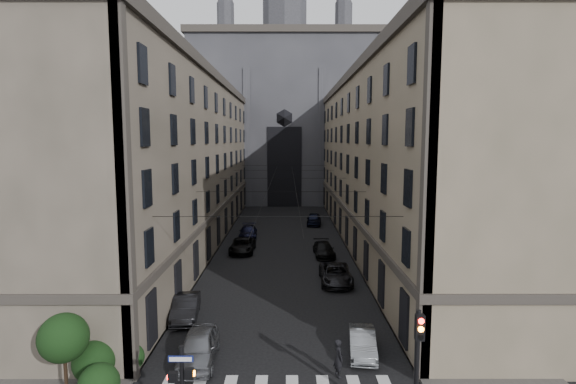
{
  "coord_description": "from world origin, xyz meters",
  "views": [
    {
      "loc": [
        0.52,
        -14.68,
        11.75
      ],
      "look_at": [
        0.56,
        12.3,
        8.61
      ],
      "focal_mm": 28.0,
      "sensor_mm": 36.0,
      "label": 1
    }
  ],
  "objects_px": {
    "car_right_midnear": "(336,274)",
    "car_right_far": "(314,219)",
    "car_left_near": "(199,347)",
    "car_right_midfar": "(324,249)",
    "car_left_midnear": "(186,307)",
    "car_right_near": "(362,342)",
    "traffic_light_right": "(418,358)",
    "pedestrian": "(338,358)",
    "car_left_far": "(248,232)",
    "gothic_tower": "(285,109)",
    "car_left_midfar": "(242,245)"
  },
  "relations": [
    {
      "from": "traffic_light_right",
      "to": "pedestrian",
      "type": "height_order",
      "value": "traffic_light_right"
    },
    {
      "from": "car_left_near",
      "to": "car_right_midnear",
      "type": "xyz_separation_m",
      "value": [
        8.69,
        13.21,
        -0.05
      ]
    },
    {
      "from": "pedestrian",
      "to": "car_left_midfar",
      "type": "bearing_deg",
      "value": -2.53
    },
    {
      "from": "car_left_near",
      "to": "car_right_midfar",
      "type": "xyz_separation_m",
      "value": [
        8.42,
        21.83,
        -0.12
      ]
    },
    {
      "from": "car_left_midfar",
      "to": "car_left_far",
      "type": "bearing_deg",
      "value": 90.9
    },
    {
      "from": "car_right_near",
      "to": "car_right_midfar",
      "type": "xyz_separation_m",
      "value": [
        -0.43,
        20.97,
        0.03
      ]
    },
    {
      "from": "car_left_near",
      "to": "car_left_far",
      "type": "distance_m",
      "value": 30.29
    },
    {
      "from": "car_right_near",
      "to": "car_right_far",
      "type": "height_order",
      "value": "car_right_far"
    },
    {
      "from": "car_left_far",
      "to": "pedestrian",
      "type": "relative_size",
      "value": 2.61
    },
    {
      "from": "car_right_midfar",
      "to": "car_right_midnear",
      "type": "bearing_deg",
      "value": -90.88
    },
    {
      "from": "car_left_midnear",
      "to": "car_right_midnear",
      "type": "bearing_deg",
      "value": 27.94
    },
    {
      "from": "car_right_midfar",
      "to": "pedestrian",
      "type": "distance_m",
      "value": 23.35
    },
    {
      "from": "car_right_near",
      "to": "car_left_near",
      "type": "bearing_deg",
      "value": -168.57
    },
    {
      "from": "car_right_far",
      "to": "pedestrian",
      "type": "height_order",
      "value": "pedestrian"
    },
    {
      "from": "car_left_far",
      "to": "car_right_far",
      "type": "xyz_separation_m",
      "value": [
        8.4,
        8.36,
        0.07
      ]
    },
    {
      "from": "gothic_tower",
      "to": "car_right_midnear",
      "type": "distance_m",
      "value": 56.56
    },
    {
      "from": "pedestrian",
      "to": "traffic_light_right",
      "type": "bearing_deg",
      "value": -169.86
    },
    {
      "from": "car_left_midfar",
      "to": "car_right_near",
      "type": "xyz_separation_m",
      "value": [
        8.85,
        -22.52,
        -0.07
      ]
    },
    {
      "from": "car_left_near",
      "to": "car_right_midfar",
      "type": "bearing_deg",
      "value": 66.63
    },
    {
      "from": "car_left_near",
      "to": "car_left_midnear",
      "type": "height_order",
      "value": "car_left_near"
    },
    {
      "from": "car_left_midfar",
      "to": "car_right_midnear",
      "type": "distance_m",
      "value": 13.39
    },
    {
      "from": "car_left_near",
      "to": "car_left_midfar",
      "type": "bearing_deg",
      "value": 87.71
    },
    {
      "from": "gothic_tower",
      "to": "car_right_far",
      "type": "bearing_deg",
      "value": -81.56
    },
    {
      "from": "car_left_far",
      "to": "car_right_far",
      "type": "distance_m",
      "value": 11.85
    },
    {
      "from": "car_right_midnear",
      "to": "car_left_far",
      "type": "bearing_deg",
      "value": 117.63
    },
    {
      "from": "car_right_midfar",
      "to": "car_right_far",
      "type": "xyz_separation_m",
      "value": [
        -0.02,
        16.81,
        0.11
      ]
    },
    {
      "from": "traffic_light_right",
      "to": "car_right_midnear",
      "type": "bearing_deg",
      "value": 93.28
    },
    {
      "from": "car_right_far",
      "to": "car_right_midfar",
      "type": "bearing_deg",
      "value": -85.14
    },
    {
      "from": "car_left_midnear",
      "to": "car_left_midfar",
      "type": "xyz_separation_m",
      "value": [
        2.0,
        17.53,
        -0.03
      ]
    },
    {
      "from": "car_left_near",
      "to": "gothic_tower",
      "type": "bearing_deg",
      "value": 84.13
    },
    {
      "from": "car_left_near",
      "to": "car_left_midfar",
      "type": "xyz_separation_m",
      "value": [
        0.0,
        23.39,
        -0.08
      ]
    },
    {
      "from": "car_left_near",
      "to": "car_right_midnear",
      "type": "height_order",
      "value": "car_left_near"
    },
    {
      "from": "car_left_near",
      "to": "pedestrian",
      "type": "distance_m",
      "value": 7.41
    },
    {
      "from": "car_left_near",
      "to": "car_right_midnear",
      "type": "bearing_deg",
      "value": 54.36
    },
    {
      "from": "car_right_near",
      "to": "car_right_midnear",
      "type": "distance_m",
      "value": 12.34
    },
    {
      "from": "car_left_midnear",
      "to": "traffic_light_right",
      "type": "bearing_deg",
      "value": -51.89
    },
    {
      "from": "car_right_near",
      "to": "car_right_midnear",
      "type": "height_order",
      "value": "car_right_midnear"
    },
    {
      "from": "car_left_midnear",
      "to": "car_right_far",
      "type": "xyz_separation_m",
      "value": [
        10.4,
        32.78,
        0.04
      ]
    },
    {
      "from": "traffic_light_right",
      "to": "car_right_midfar",
      "type": "bearing_deg",
      "value": 92.84
    },
    {
      "from": "car_right_midnear",
      "to": "car_right_far",
      "type": "distance_m",
      "value": 25.43
    },
    {
      "from": "car_left_midfar",
      "to": "car_left_midnear",
      "type": "bearing_deg",
      "value": -95.61
    },
    {
      "from": "traffic_light_right",
      "to": "car_left_far",
      "type": "height_order",
      "value": "traffic_light_right"
    },
    {
      "from": "gothic_tower",
      "to": "car_left_far",
      "type": "height_order",
      "value": "gothic_tower"
    },
    {
      "from": "car_left_far",
      "to": "car_left_midfar",
      "type": "bearing_deg",
      "value": -92.27
    },
    {
      "from": "car_left_far",
      "to": "car_right_midfar",
      "type": "distance_m",
      "value": 11.93
    },
    {
      "from": "traffic_light_right",
      "to": "car_right_midnear",
      "type": "xyz_separation_m",
      "value": [
        -1.11,
        19.29,
        -2.53
      ]
    },
    {
      "from": "car_left_midfar",
      "to": "car_right_midnear",
      "type": "xyz_separation_m",
      "value": [
        8.69,
        -10.18,
        0.03
      ]
    },
    {
      "from": "car_left_midnear",
      "to": "car_right_midfar",
      "type": "xyz_separation_m",
      "value": [
        10.42,
        15.98,
        -0.07
      ]
    },
    {
      "from": "car_left_near",
      "to": "car_right_near",
      "type": "bearing_deg",
      "value": 3.3
    },
    {
      "from": "car_left_midnear",
      "to": "car_right_near",
      "type": "height_order",
      "value": "car_left_midnear"
    }
  ]
}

